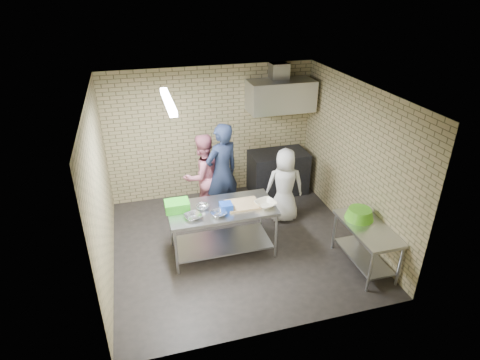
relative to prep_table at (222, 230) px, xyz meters
name	(u,v)px	position (x,y,z in m)	size (l,w,h in m)	color
floor	(238,244)	(0.30, 0.12, -0.43)	(4.20, 4.20, 0.00)	black
ceiling	(237,92)	(0.30, 0.12, 2.27)	(4.20, 4.20, 0.00)	black
back_wall	(212,133)	(0.30, 2.12, 0.92)	(4.20, 0.06, 2.70)	#9A9060
front_wall	(282,248)	(0.30, -1.88, 0.92)	(4.20, 0.06, 2.70)	#9A9060
left_wall	(100,192)	(-1.80, 0.12, 0.92)	(0.06, 4.00, 2.70)	#9A9060
right_wall	(354,161)	(2.40, 0.12, 0.92)	(0.06, 4.00, 2.70)	#9A9060
prep_table	(222,230)	(0.00, 0.00, 0.00)	(1.73, 0.86, 0.86)	silver
side_counter	(365,246)	(2.10, -0.98, -0.06)	(0.60, 1.20, 0.75)	silver
stove	(278,172)	(1.65, 1.77, 0.02)	(1.20, 0.70, 0.90)	black
range_hood	(281,96)	(1.65, 1.82, 1.67)	(1.30, 0.60, 0.60)	silver
hood_duct	(279,71)	(1.65, 1.97, 2.12)	(0.35, 0.30, 0.30)	#A5A8AD
wall_shelf	(291,101)	(1.95, 2.01, 1.49)	(0.80, 0.20, 0.04)	#3F2B19
fluorescent_fixture	(168,101)	(-0.70, 0.12, 2.21)	(0.10, 1.25, 0.08)	white
green_crate	(177,206)	(-0.70, 0.12, 0.51)	(0.38, 0.29, 0.15)	green
blue_tub	(226,207)	(0.05, -0.10, 0.49)	(0.19, 0.19, 0.12)	blue
cutting_board	(243,204)	(0.35, -0.02, 0.45)	(0.53, 0.40, 0.03)	#D5B57B
mixing_bowl_a	(193,217)	(-0.50, -0.20, 0.46)	(0.27, 0.27, 0.07)	silver
mixing_bowl_b	(203,207)	(-0.30, 0.05, 0.46)	(0.21, 0.21, 0.06)	silver
mixing_bowl_c	(219,214)	(-0.10, -0.22, 0.46)	(0.25, 0.25, 0.06)	silver
ceramic_bowl	(266,204)	(0.70, -0.15, 0.47)	(0.33, 0.33, 0.08)	beige
green_basin	(360,214)	(2.08, -0.73, 0.40)	(0.46, 0.46, 0.17)	#59C626
bottle_red	(279,97)	(1.70, 2.01, 1.60)	(0.07, 0.07, 0.18)	#B22619
bottle_green	(298,96)	(2.10, 2.01, 1.58)	(0.06, 0.06, 0.15)	green
man_navy	(222,173)	(0.26, 1.05, 0.53)	(0.70, 0.46, 1.92)	#151934
woman_pink	(203,176)	(-0.07, 1.28, 0.40)	(0.81, 0.63, 1.66)	#BF6577
woman_white	(285,186)	(1.36, 0.69, 0.29)	(0.70, 0.46, 1.44)	white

